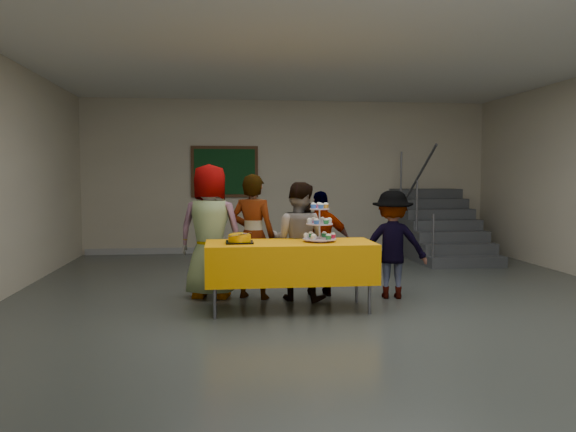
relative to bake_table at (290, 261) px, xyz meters
name	(u,v)px	position (x,y,z in m)	size (l,w,h in m)	color
room_shell	(343,119)	(0.58, -0.10, 1.57)	(10.00, 10.04, 3.02)	#4C514C
bake_table	(290,261)	(0.00, 0.00, 0.00)	(1.88, 0.78, 0.77)	#595960
cupcake_stand	(319,226)	(0.33, 0.01, 0.39)	(0.38, 0.38, 0.44)	silver
bear_cake	(240,238)	(-0.57, -0.02, 0.27)	(0.32, 0.36, 0.12)	black
schoolchild_a	(210,231)	(-0.90, 0.78, 0.27)	(0.81, 0.53, 1.66)	slate
schoolchild_b	(253,236)	(-0.38, 0.67, 0.21)	(0.56, 0.37, 1.54)	#5C5D65
schoolchild_c	(298,241)	(0.17, 0.53, 0.16)	(0.70, 0.54, 1.44)	slate
schoolchild_d	(322,244)	(0.49, 0.72, 0.11)	(0.77, 0.32, 1.32)	slate
schoolchild_e	(392,244)	(1.34, 0.51, 0.11)	(0.86, 0.49, 1.33)	slate
staircase	(435,230)	(3.27, 4.01, -0.07)	(1.30, 2.40, 2.04)	#424447
noticeboard	(225,172)	(-0.69, 4.84, 1.04)	(1.30, 0.05, 1.00)	#472B16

